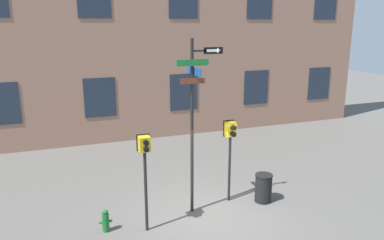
{
  "coord_description": "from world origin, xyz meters",
  "views": [
    {
      "loc": [
        -3.91,
        -9.01,
        5.34
      ],
      "look_at": [
        -0.39,
        0.41,
        2.78
      ],
      "focal_mm": 35.0,
      "sensor_mm": 36.0,
      "label": 1
    }
  ],
  "objects": [
    {
      "name": "ground_plane",
      "position": [
        0.0,
        0.0,
        0.0
      ],
      "size": [
        60.0,
        60.0,
        0.0
      ],
      "primitive_type": "plane",
      "color": "#595651"
    },
    {
      "name": "pedestrian_signal_left",
      "position": [
        -1.89,
        -0.17,
        2.05
      ],
      "size": [
        0.34,
        0.4,
        2.65
      ],
      "color": "black",
      "rests_on": "ground_plane"
    },
    {
      "name": "street_sign_pole",
      "position": [
        -0.33,
        0.4,
        3.0
      ],
      "size": [
        1.35,
        1.01,
        5.0
      ],
      "color": "black",
      "rests_on": "ground_plane"
    },
    {
      "name": "trash_bin",
      "position": [
        1.9,
        0.22,
        0.45
      ],
      "size": [
        0.54,
        0.54,
        0.89
      ],
      "color": "black",
      "rests_on": "ground_plane"
    },
    {
      "name": "fire_hydrant",
      "position": [
        -2.93,
        0.16,
        0.31
      ],
      "size": [
        0.34,
        0.18,
        0.63
      ],
      "color": "#196028",
      "rests_on": "ground_plane"
    },
    {
      "name": "pedestrian_signal_right",
      "position": [
        0.93,
        0.65,
        2.01
      ],
      "size": [
        0.35,
        0.4,
        2.56
      ],
      "color": "black",
      "rests_on": "ground_plane"
    }
  ]
}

